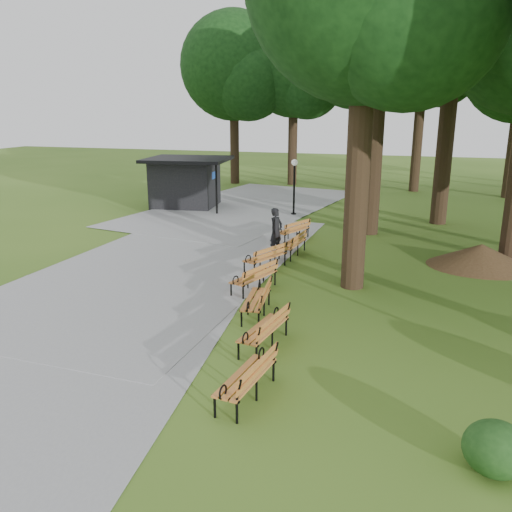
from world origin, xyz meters
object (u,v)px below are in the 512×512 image
(lamp_post, at_px, (294,175))
(bench_2, at_px, (256,300))
(bench_5, at_px, (292,244))
(bench_3, at_px, (254,277))
(lawn_tree_2, at_px, (382,4))
(dirt_mound, at_px, (481,255))
(bench_6, at_px, (293,230))
(kiosk, at_px, (185,182))
(bench_1, at_px, (264,329))
(bench_0, at_px, (246,377))
(bench_4, at_px, (265,257))
(lawn_tree_4, at_px, (458,11))
(person, at_px, (276,231))

(lamp_post, relative_size, bench_2, 1.50)
(lamp_post, xyz_separation_m, bench_5, (1.72, -7.46, -1.63))
(bench_3, height_order, lawn_tree_2, lawn_tree_2)
(lamp_post, height_order, dirt_mound, lamp_post)
(bench_5, xyz_separation_m, bench_6, (-0.52, 2.18, 0.00))
(dirt_mound, xyz_separation_m, bench_2, (-6.11, -6.55, 0.03))
(kiosk, xyz_separation_m, dirt_mound, (14.61, -7.56, -0.95))
(dirt_mound, distance_m, bench_1, 9.92)
(bench_0, relative_size, bench_3, 1.00)
(lamp_post, distance_m, bench_0, 17.92)
(dirt_mound, bearing_deg, bench_2, -133.00)
(bench_3, bearing_deg, dirt_mound, 143.51)
(bench_3, distance_m, lawn_tree_2, 12.65)
(bench_3, height_order, bench_4, same)
(lamp_post, bearing_deg, bench_6, -77.16)
(dirt_mound, distance_m, bench_2, 8.96)
(bench_4, height_order, bench_5, same)
(dirt_mound, distance_m, bench_3, 8.24)
(bench_2, bearing_deg, dirt_mound, 130.02)
(bench_3, distance_m, bench_4, 2.20)
(lamp_post, xyz_separation_m, lawn_tree_4, (7.04, 0.13, 7.28))
(bench_4, bearing_deg, person, -151.79)
(kiosk, distance_m, bench_2, 16.49)
(dirt_mound, relative_size, bench_2, 1.57)
(lawn_tree_2, distance_m, lawn_tree_4, 4.30)
(bench_3, bearing_deg, kiosk, -128.81)
(bench_0, relative_size, bench_4, 1.00)
(person, xyz_separation_m, lawn_tree_4, (5.97, 7.53, 8.48))
(person, relative_size, lawn_tree_2, 0.13)
(dirt_mound, distance_m, bench_6, 7.29)
(lamp_post, xyz_separation_m, bench_1, (2.93, -15.32, -1.63))
(dirt_mound, xyz_separation_m, bench_6, (-7.09, 1.69, 0.03))
(bench_1, xyz_separation_m, bench_2, (-0.74, 1.79, 0.00))
(lawn_tree_2, bearing_deg, bench_2, -100.24)
(kiosk, height_order, bench_5, kiosk)
(bench_0, distance_m, lawn_tree_4, 20.16)
(bench_0, bearing_deg, person, -160.51)
(person, relative_size, bench_6, 0.91)
(bench_3, bearing_deg, bench_0, 34.72)
(dirt_mound, bearing_deg, bench_6, 166.57)
(kiosk, relative_size, lawn_tree_4, 0.34)
(lamp_post, xyz_separation_m, bench_4, (1.26, -9.51, -1.63))
(person, relative_size, bench_3, 0.91)
(person, height_order, bench_5, person)
(bench_1, bearing_deg, lawn_tree_4, 173.86)
(bench_4, xyz_separation_m, lawn_tree_2, (2.83, 6.52, 8.82))
(bench_0, bearing_deg, dirt_mound, 161.87)
(lamp_post, bearing_deg, lawn_tree_2, -36.16)
(dirt_mound, bearing_deg, lamp_post, 139.94)
(bench_4, xyz_separation_m, bench_6, (-0.06, 4.23, 0.00))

